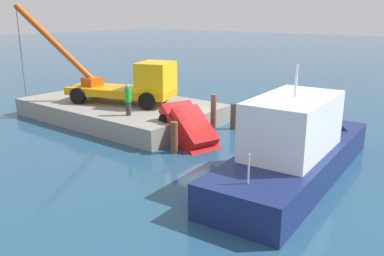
{
  "coord_description": "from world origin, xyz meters",
  "views": [
    {
      "loc": [
        12.53,
        -17.02,
        6.53
      ],
      "look_at": [
        -0.15,
        -0.78,
        0.64
      ],
      "focal_mm": 38.49,
      "sensor_mm": 36.0,
      "label": 1
    }
  ],
  "objects_px": {
    "crane_truck": "(131,83)",
    "salvaged_car": "(193,134)",
    "dock_worker": "(128,99)",
    "moored_yacht": "(306,154)"
  },
  "relations": [
    {
      "from": "crane_truck",
      "to": "dock_worker",
      "type": "distance_m",
      "value": 2.91
    },
    {
      "from": "crane_truck",
      "to": "salvaged_car",
      "type": "distance_m",
      "value": 6.39
    },
    {
      "from": "dock_worker",
      "to": "crane_truck",
      "type": "bearing_deg",
      "value": 133.17
    },
    {
      "from": "crane_truck",
      "to": "dock_worker",
      "type": "relative_size",
      "value": 5.27
    },
    {
      "from": "crane_truck",
      "to": "dock_worker",
      "type": "xyz_separation_m",
      "value": [
        1.97,
        -2.1,
        -0.43
      ]
    },
    {
      "from": "crane_truck",
      "to": "dock_worker",
      "type": "height_order",
      "value": "crane_truck"
    },
    {
      "from": "crane_truck",
      "to": "salvaged_car",
      "type": "xyz_separation_m",
      "value": [
        5.96,
        -1.51,
        -1.75
      ]
    },
    {
      "from": "salvaged_car",
      "to": "dock_worker",
      "type": "bearing_deg",
      "value": -171.59
    },
    {
      "from": "dock_worker",
      "to": "moored_yacht",
      "type": "xyz_separation_m",
      "value": [
        9.62,
        1.28,
        -1.34
      ]
    },
    {
      "from": "crane_truck",
      "to": "dock_worker",
      "type": "bearing_deg",
      "value": -46.83
    }
  ]
}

